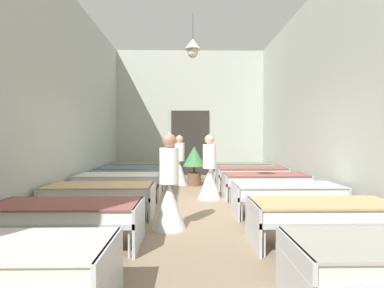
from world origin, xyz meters
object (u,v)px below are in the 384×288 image
nurse_near_aisle (209,176)px  nurse_far_aisle (179,167)px  bed_left_row_3 (119,180)px  bed_left_row_2 (100,192)px  bed_right_row_2 (287,192)px  potted_plant (194,161)px  bed_left_row_1 (66,213)px  bed_right_row_4 (251,172)px  bed_left_row_5 (139,167)px  bed_right_row_5 (242,167)px  bed_left_row_4 (131,173)px  nurse_mid_aisle (169,195)px  bed_right_row_3 (265,180)px  bed_right_row_1 (324,212)px

nurse_near_aisle → nurse_far_aisle: (-0.74, 2.10, 0.00)m
bed_left_row_3 → bed_left_row_2: bearing=-90.0°
bed_right_row_2 → potted_plant: (-1.57, 3.45, 0.29)m
bed_left_row_1 → bed_right_row_4: size_ratio=1.00×
bed_left_row_3 → nurse_near_aisle: bearing=1.4°
bed_left_row_5 → nurse_near_aisle: nurse_near_aisle is taller
bed_left_row_2 → nurse_far_aisle: 3.88m
bed_right_row_5 → nurse_near_aisle: nurse_near_aisle is taller
bed_left_row_4 → nurse_mid_aisle: (1.28, -3.71, 0.09)m
bed_right_row_5 → bed_right_row_3: bearing=-90.0°
bed_right_row_1 → nurse_near_aisle: size_ratio=1.28×
bed_right_row_5 → bed_left_row_1: bearing=-119.2°
nurse_far_aisle → bed_left_row_4: bearing=-53.8°
bed_right_row_2 → bed_right_row_4: 2.98m
nurse_near_aisle → potted_plant: size_ratio=1.30×
bed_left_row_2 → bed_left_row_3: (0.00, 1.49, 0.00)m
nurse_mid_aisle → bed_right_row_5: bearing=-89.0°
bed_left_row_2 → nurse_mid_aisle: nurse_mid_aisle is taller
nurse_mid_aisle → bed_left_row_3: bearing=-37.5°
bed_left_row_4 → nurse_near_aisle: size_ratio=1.28×
bed_left_row_4 → nurse_mid_aisle: bearing=-71.0°
bed_left_row_2 → nurse_near_aisle: size_ratio=1.28×
bed_left_row_5 → potted_plant: potted_plant is taller
bed_left_row_2 → potted_plant: (1.76, 3.45, 0.29)m
bed_left_row_5 → nurse_mid_aisle: nurse_mid_aisle is taller
bed_left_row_3 → potted_plant: (1.76, 1.96, 0.29)m
bed_right_row_3 → nurse_near_aisle: bearing=177.8°
bed_right_row_3 → bed_left_row_5: same height
bed_left_row_4 → potted_plant: size_ratio=1.66×
bed_left_row_1 → bed_right_row_2: size_ratio=1.00×
bed_left_row_1 → bed_left_row_2: 1.49m
bed_left_row_1 → bed_left_row_3: (0.00, 2.98, 0.00)m
bed_left_row_1 → nurse_mid_aisle: nurse_mid_aisle is taller
bed_right_row_4 → bed_right_row_2: bearing=-90.0°
bed_right_row_3 → bed_right_row_5: (0.00, 2.98, 0.00)m
nurse_near_aisle → nurse_mid_aisle: (-0.79, -2.27, 0.00)m
bed_right_row_5 → nurse_mid_aisle: (-2.06, -5.20, 0.09)m
bed_right_row_2 → potted_plant: bearing=114.5°
nurse_mid_aisle → bed_right_row_2: bearing=-137.9°
bed_left_row_2 → bed_right_row_3: same height
bed_right_row_4 → bed_right_row_5: bearing=90.0°
bed_right_row_1 → potted_plant: bearing=107.7°
bed_left_row_3 → bed_left_row_5: bearing=90.0°
bed_left_row_3 → bed_right_row_4: bearing=24.1°
bed_right_row_4 → bed_right_row_5: 1.49m
bed_right_row_2 → nurse_far_aisle: size_ratio=1.28×
bed_left_row_2 → nurse_mid_aisle: bearing=-29.7°
nurse_far_aisle → potted_plant: size_ratio=1.30×
bed_right_row_4 → nurse_far_aisle: (-2.01, 0.66, 0.09)m
bed_right_row_2 → bed_right_row_3: (0.00, 1.49, 0.00)m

